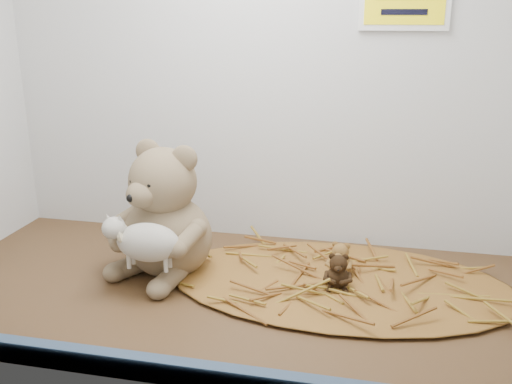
% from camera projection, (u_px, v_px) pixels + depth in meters
% --- Properties ---
extents(alcove_shell, '(1.20, 0.60, 0.90)m').
position_uv_depth(alcove_shell, '(238.00, 51.00, 1.06)').
color(alcove_shell, '#442C17').
rests_on(alcove_shell, ground).
extents(front_rail, '(1.19, 0.02, 0.04)m').
position_uv_depth(front_rail, '(178.00, 371.00, 0.83)').
color(front_rail, '#3D5474').
rests_on(front_rail, shelf_floor).
extents(straw_bed, '(0.69, 0.40, 0.01)m').
position_uv_depth(straw_bed, '(338.00, 282.00, 1.13)').
color(straw_bed, brown).
rests_on(straw_bed, shelf_floor).
extents(main_teddy, '(0.30, 0.30, 0.28)m').
position_uv_depth(main_teddy, '(166.00, 209.00, 1.15)').
color(main_teddy, '#917259').
rests_on(main_teddy, shelf_floor).
extents(toy_lamb, '(0.16, 0.10, 0.10)m').
position_uv_depth(toy_lamb, '(148.00, 242.00, 1.07)').
color(toy_lamb, '#B7B2A5').
rests_on(toy_lamb, main_teddy).
extents(mini_teddy_tan, '(0.07, 0.07, 0.07)m').
position_uv_depth(mini_teddy_tan, '(340.00, 257.00, 1.15)').
color(mini_teddy_tan, '#956230').
rests_on(mini_teddy_tan, straw_bed).
extents(mini_teddy_brown, '(0.06, 0.06, 0.07)m').
position_uv_depth(mini_teddy_brown, '(338.00, 269.00, 1.09)').
color(mini_teddy_brown, black).
rests_on(mini_teddy_brown, straw_bed).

